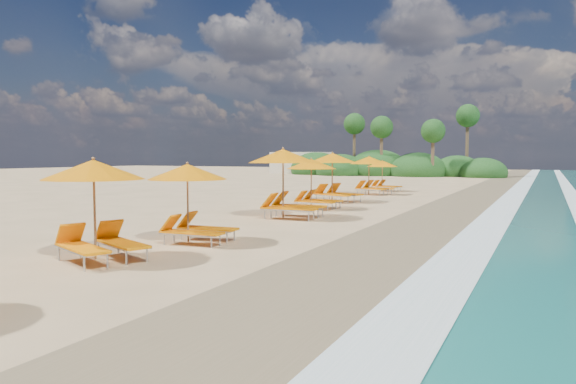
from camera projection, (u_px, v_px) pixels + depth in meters
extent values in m
plane|color=tan|center=(288.00, 230.00, 16.16)|extent=(160.00, 160.00, 0.00)
cube|color=#85704F|center=(417.00, 239.00, 14.38)|extent=(4.00, 160.00, 0.01)
cube|color=white|center=(474.00, 243.00, 13.71)|extent=(1.20, 160.00, 0.01)
cylinder|color=olive|center=(95.00, 210.00, 11.61)|extent=(0.06, 0.06, 2.20)
cone|color=orange|center=(94.00, 170.00, 11.55)|extent=(2.93, 2.93, 0.44)
sphere|color=olive|center=(93.00, 158.00, 11.53)|extent=(0.08, 0.08, 0.08)
cylinder|color=olive|center=(188.00, 204.00, 13.91)|extent=(0.05, 0.05, 2.07)
cone|color=orange|center=(187.00, 172.00, 13.85)|extent=(2.34, 2.34, 0.42)
sphere|color=olive|center=(187.00, 163.00, 13.83)|extent=(0.07, 0.07, 0.07)
cylinder|color=olive|center=(283.00, 184.00, 19.42)|extent=(0.06, 0.06, 2.53)
cone|color=orange|center=(283.00, 156.00, 19.34)|extent=(2.79, 2.79, 0.51)
sphere|color=olive|center=(283.00, 148.00, 19.32)|extent=(0.09, 0.09, 0.09)
cylinder|color=olive|center=(311.00, 184.00, 22.78)|extent=(0.05, 0.05, 2.15)
cone|color=orange|center=(311.00, 164.00, 22.72)|extent=(2.29, 2.29, 0.43)
sphere|color=olive|center=(311.00, 158.00, 22.70)|extent=(0.08, 0.08, 0.08)
cylinder|color=olive|center=(332.00, 178.00, 26.29)|extent=(0.06, 0.06, 2.42)
cone|color=orange|center=(332.00, 158.00, 26.22)|extent=(3.20, 3.20, 0.49)
sphere|color=olive|center=(332.00, 152.00, 26.20)|extent=(0.09, 0.09, 0.09)
cylinder|color=olive|center=(369.00, 176.00, 31.20)|extent=(0.06, 0.06, 2.25)
cone|color=orange|center=(369.00, 160.00, 31.14)|extent=(2.81, 2.81, 0.45)
sphere|color=olive|center=(369.00, 156.00, 31.12)|extent=(0.08, 0.08, 0.08)
cylinder|color=olive|center=(382.00, 176.00, 34.11)|extent=(0.05, 0.05, 1.97)
cone|color=orange|center=(382.00, 164.00, 34.06)|extent=(2.46, 2.46, 0.40)
sphere|color=olive|center=(382.00, 160.00, 34.04)|extent=(0.07, 0.07, 0.07)
ellipsoid|color=#163D14|center=(418.00, 171.00, 58.94)|extent=(6.40, 6.40, 4.16)
ellipsoid|color=#163D14|center=(378.00, 169.00, 62.06)|extent=(7.20, 7.20, 4.68)
ellipsoid|color=#163D14|center=(340.00, 170.00, 62.07)|extent=(6.00, 6.00, 3.90)
ellipsoid|color=#163D14|center=(457.00, 171.00, 58.94)|extent=(5.60, 5.60, 3.64)
ellipsoid|color=#163D14|center=(316.00, 169.00, 65.64)|extent=(6.60, 6.60, 4.29)
ellipsoid|color=#163D14|center=(483.00, 173.00, 55.82)|extent=(5.00, 5.00, 3.25)
cylinder|color=brown|center=(433.00, 154.00, 56.13)|extent=(0.36, 0.36, 5.00)
sphere|color=#163D14|center=(433.00, 131.00, 55.96)|extent=(2.60, 2.60, 2.60)
cylinder|color=brown|center=(381.00, 152.00, 59.68)|extent=(0.36, 0.36, 5.60)
sphere|color=#163D14|center=(382.00, 127.00, 59.49)|extent=(2.60, 2.60, 2.60)
cylinder|color=brown|center=(354.00, 149.00, 63.23)|extent=(0.36, 0.36, 6.20)
sphere|color=#163D14|center=(354.00, 124.00, 63.02)|extent=(2.60, 2.60, 2.60)
cylinder|color=brown|center=(467.00, 146.00, 58.30)|extent=(0.36, 0.36, 6.80)
sphere|color=#163D14|center=(468.00, 116.00, 58.06)|extent=(2.60, 2.60, 2.60)
cube|color=beige|center=(302.00, 163.00, 68.71)|extent=(7.00, 5.00, 2.80)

